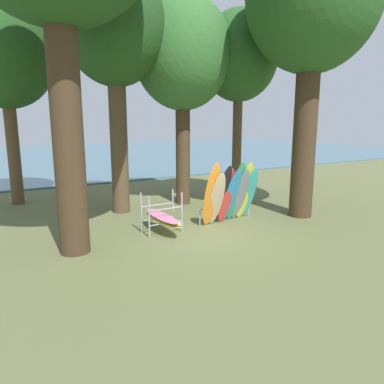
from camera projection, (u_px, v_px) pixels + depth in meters
The scene contains 8 objects.
ground_plane at pixel (203, 237), 10.53m from camera, with size 80.00×80.00×0.00m, color #60663D.
lake_water at pixel (48, 156), 34.63m from camera, with size 80.00×36.00×0.10m, color #477084.
tree_mid_behind at pixel (239, 58), 14.51m from camera, with size 3.18×3.18×7.84m.
tree_far_left_back at pixel (114, 30), 12.24m from camera, with size 3.57×3.57×8.68m.
tree_far_right_back at pixel (4, 51), 13.67m from camera, with size 3.90×3.90×8.35m.
tree_deep_back at pixel (182, 55), 13.76m from camera, with size 3.81×3.81×8.18m.
leaning_board_pile at pixel (231, 195), 11.86m from camera, with size 2.35×0.98×2.14m.
board_storage_rack at pixel (162, 217), 10.96m from camera, with size 1.15×2.12×1.25m.
Camera 1 is at (-5.38, -8.51, 3.38)m, focal length 33.19 mm.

